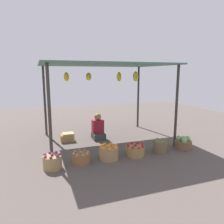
{
  "coord_description": "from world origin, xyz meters",
  "views": [
    {
      "loc": [
        -1.89,
        -5.83,
        1.97
      ],
      "look_at": [
        0.0,
        -0.58,
        0.95
      ],
      "focal_mm": 34.15,
      "sensor_mm": 36.0,
      "label": 1
    }
  ],
  "objects_px": {
    "basket_purple_onions": "(52,162)",
    "basket_oranges": "(109,153)",
    "vendor_person": "(98,129)",
    "wooden_crate_near_vendor": "(68,137)",
    "wooden_crate_stacked_rear": "(66,138)",
    "basket_red_apples": "(135,151)",
    "basket_potatoes": "(81,158)",
    "basket_green_chilies": "(160,146)",
    "basket_cabbages": "(183,143)"
  },
  "relations": [
    {
      "from": "basket_oranges",
      "to": "wooden_crate_stacked_rear",
      "type": "distance_m",
      "value": 1.81
    },
    {
      "from": "basket_purple_onions",
      "to": "basket_red_apples",
      "type": "height_order",
      "value": "basket_purple_onions"
    },
    {
      "from": "basket_purple_onions",
      "to": "basket_oranges",
      "type": "relative_size",
      "value": 0.86
    },
    {
      "from": "basket_oranges",
      "to": "wooden_crate_near_vendor",
      "type": "xyz_separation_m",
      "value": [
        -0.69,
        1.68,
        -0.03
      ]
    },
    {
      "from": "basket_oranges",
      "to": "vendor_person",
      "type": "bearing_deg",
      "value": 82.71
    },
    {
      "from": "vendor_person",
      "to": "basket_cabbages",
      "type": "bearing_deg",
      "value": -40.77
    },
    {
      "from": "basket_green_chilies",
      "to": "wooden_crate_near_vendor",
      "type": "height_order",
      "value": "basket_green_chilies"
    },
    {
      "from": "vendor_person",
      "to": "basket_potatoes",
      "type": "height_order",
      "value": "vendor_person"
    },
    {
      "from": "basket_oranges",
      "to": "basket_green_chilies",
      "type": "bearing_deg",
      "value": -1.09
    },
    {
      "from": "wooden_crate_near_vendor",
      "to": "basket_potatoes",
      "type": "bearing_deg",
      "value": -88.6
    },
    {
      "from": "basket_oranges",
      "to": "wooden_crate_stacked_rear",
      "type": "xyz_separation_m",
      "value": [
        -0.74,
        1.65,
        -0.05
      ]
    },
    {
      "from": "basket_green_chilies",
      "to": "wooden_crate_near_vendor",
      "type": "distance_m",
      "value": 2.67
    },
    {
      "from": "basket_cabbages",
      "to": "basket_oranges",
      "type": "bearing_deg",
      "value": 179.76
    },
    {
      "from": "basket_cabbages",
      "to": "wooden_crate_stacked_rear",
      "type": "bearing_deg",
      "value": 149.53
    },
    {
      "from": "vendor_person",
      "to": "basket_cabbages",
      "type": "relative_size",
      "value": 1.77
    },
    {
      "from": "basket_potatoes",
      "to": "basket_cabbages",
      "type": "bearing_deg",
      "value": -0.05
    },
    {
      "from": "basket_purple_onions",
      "to": "basket_potatoes",
      "type": "bearing_deg",
      "value": 6.8
    },
    {
      "from": "basket_potatoes",
      "to": "wooden_crate_near_vendor",
      "type": "xyz_separation_m",
      "value": [
        -0.04,
        1.69,
        0.0
      ]
    },
    {
      "from": "basket_potatoes",
      "to": "basket_oranges",
      "type": "height_order",
      "value": "basket_oranges"
    },
    {
      "from": "vendor_person",
      "to": "basket_potatoes",
      "type": "relative_size",
      "value": 1.97
    },
    {
      "from": "wooden_crate_near_vendor",
      "to": "basket_cabbages",
      "type": "bearing_deg",
      "value": -31.39
    },
    {
      "from": "basket_purple_onions",
      "to": "basket_red_apples",
      "type": "bearing_deg",
      "value": 1.7
    },
    {
      "from": "basket_purple_onions",
      "to": "basket_potatoes",
      "type": "height_order",
      "value": "basket_purple_onions"
    },
    {
      "from": "basket_purple_onions",
      "to": "basket_oranges",
      "type": "distance_m",
      "value": 1.27
    },
    {
      "from": "vendor_person",
      "to": "basket_oranges",
      "type": "height_order",
      "value": "vendor_person"
    },
    {
      "from": "basket_purple_onions",
      "to": "basket_green_chilies",
      "type": "distance_m",
      "value": 2.64
    },
    {
      "from": "basket_purple_onions",
      "to": "basket_potatoes",
      "type": "xyz_separation_m",
      "value": [
        0.62,
        0.07,
        -0.03
      ]
    },
    {
      "from": "wooden_crate_stacked_rear",
      "to": "vendor_person",
      "type": "bearing_deg",
      "value": -2.71
    },
    {
      "from": "basket_potatoes",
      "to": "wooden_crate_stacked_rear",
      "type": "bearing_deg",
      "value": 93.25
    },
    {
      "from": "vendor_person",
      "to": "wooden_crate_near_vendor",
      "type": "relative_size",
      "value": 2.39
    },
    {
      "from": "wooden_crate_near_vendor",
      "to": "wooden_crate_stacked_rear",
      "type": "bearing_deg",
      "value": -151.13
    },
    {
      "from": "basket_potatoes",
      "to": "basket_oranges",
      "type": "bearing_deg",
      "value": 0.54
    },
    {
      "from": "basket_green_chilies",
      "to": "basket_cabbages",
      "type": "distance_m",
      "value": 0.71
    },
    {
      "from": "basket_oranges",
      "to": "basket_red_apples",
      "type": "xyz_separation_m",
      "value": [
        0.67,
        -0.02,
        -0.02
      ]
    },
    {
      "from": "basket_green_chilies",
      "to": "wooden_crate_stacked_rear",
      "type": "bearing_deg",
      "value": 141.53
    },
    {
      "from": "basket_cabbages",
      "to": "wooden_crate_near_vendor",
      "type": "xyz_separation_m",
      "value": [
        -2.77,
        1.69,
        -0.02
      ]
    },
    {
      "from": "basket_potatoes",
      "to": "basket_red_apples",
      "type": "relative_size",
      "value": 0.88
    },
    {
      "from": "wooden_crate_near_vendor",
      "to": "basket_purple_onions",
      "type": "bearing_deg",
      "value": -108.28
    },
    {
      "from": "basket_potatoes",
      "to": "basket_red_apples",
      "type": "height_order",
      "value": "basket_red_apples"
    },
    {
      "from": "vendor_person",
      "to": "basket_oranges",
      "type": "xyz_separation_m",
      "value": [
        -0.21,
        -1.61,
        -0.15
      ]
    },
    {
      "from": "wooden_crate_near_vendor",
      "to": "basket_green_chilies",
      "type": "bearing_deg",
      "value": -39.66
    },
    {
      "from": "basket_green_chilies",
      "to": "basket_red_apples",
      "type": "bearing_deg",
      "value": 179.75
    },
    {
      "from": "basket_green_chilies",
      "to": "basket_oranges",
      "type": "bearing_deg",
      "value": 178.91
    },
    {
      "from": "basket_cabbages",
      "to": "wooden_crate_near_vendor",
      "type": "bearing_deg",
      "value": 148.61
    },
    {
      "from": "basket_red_apples",
      "to": "wooden_crate_near_vendor",
      "type": "bearing_deg",
      "value": 128.59
    },
    {
      "from": "basket_red_apples",
      "to": "basket_cabbages",
      "type": "height_order",
      "value": "basket_cabbages"
    },
    {
      "from": "vendor_person",
      "to": "wooden_crate_near_vendor",
      "type": "distance_m",
      "value": 0.92
    },
    {
      "from": "basket_oranges",
      "to": "basket_red_apples",
      "type": "relative_size",
      "value": 0.99
    },
    {
      "from": "basket_purple_onions",
      "to": "basket_oranges",
      "type": "bearing_deg",
      "value": 3.62
    },
    {
      "from": "basket_green_chilies",
      "to": "wooden_crate_near_vendor",
      "type": "relative_size",
      "value": 1.14
    }
  ]
}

